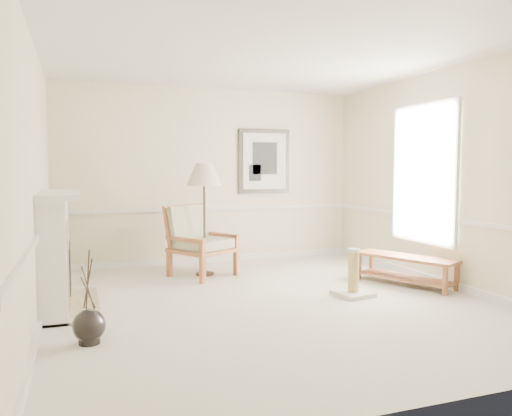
{
  "coord_description": "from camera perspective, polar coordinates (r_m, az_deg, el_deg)",
  "views": [
    {
      "loc": [
        -2.1,
        -5.36,
        1.56
      ],
      "look_at": [
        0.07,
        0.7,
        1.06
      ],
      "focal_mm": 35.0,
      "sensor_mm": 36.0,
      "label": 1
    }
  ],
  "objects": [
    {
      "name": "bench",
      "position": [
        7.06,
        16.71,
        -6.31
      ],
      "size": [
        0.95,
        1.44,
        0.4
      ],
      "rotation": [
        0.0,
        0.0,
        0.42
      ],
      "color": "brown",
      "rests_on": "ground"
    },
    {
      "name": "floor_vase",
      "position": [
        4.81,
        -18.55,
        -12.74
      ],
      "size": [
        0.29,
        0.29,
        0.85
      ],
      "rotation": [
        0.0,
        0.0,
        0.22
      ],
      "color": "black",
      "rests_on": "ground"
    },
    {
      "name": "fireplace",
      "position": [
        6.04,
        -21.89,
        -4.64
      ],
      "size": [
        0.64,
        1.64,
        1.31
      ],
      "color": "white",
      "rests_on": "ground"
    },
    {
      "name": "scratching_post",
      "position": [
        6.33,
        11.05,
        -8.2
      ],
      "size": [
        0.48,
        0.48,
        0.59
      ],
      "rotation": [
        0.0,
        0.0,
        0.17
      ],
      "color": "silver",
      "rests_on": "ground"
    },
    {
      "name": "room",
      "position": [
        5.89,
        2.64,
        7.41
      ],
      "size": [
        5.04,
        5.54,
        2.92
      ],
      "color": "beige",
      "rests_on": "ground"
    },
    {
      "name": "ground",
      "position": [
        5.96,
        1.62,
        -10.73
      ],
      "size": [
        5.5,
        5.5,
        0.0
      ],
      "primitive_type": "plane",
      "color": "silver",
      "rests_on": "ground"
    },
    {
      "name": "floor_lamp",
      "position": [
        7.33,
        -5.95,
        3.46
      ],
      "size": [
        0.64,
        0.64,
        1.65
      ],
      "rotation": [
        0.0,
        0.0,
        -0.27
      ],
      "color": "black",
      "rests_on": "ground"
    },
    {
      "name": "armchair",
      "position": [
        7.4,
        -6.73,
        -3.38
      ],
      "size": [
        1.09,
        1.11,
        1.04
      ],
      "rotation": [
        0.0,
        0.0,
        0.53
      ],
      "color": "brown",
      "rests_on": "ground"
    }
  ]
}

